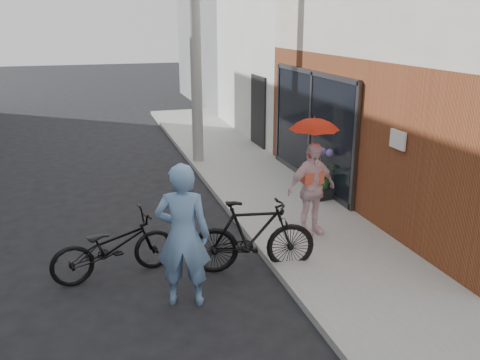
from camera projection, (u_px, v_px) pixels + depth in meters
name	position (u px, v px, depth m)	size (l,w,h in m)	color
ground	(213.00, 273.00, 7.69)	(80.00, 80.00, 0.00)	black
sidewalk	(291.00, 210.00, 10.08)	(2.20, 24.00, 0.12)	gray
curb	(235.00, 216.00, 9.76)	(0.12, 24.00, 0.12)	#9E9E99
plaster_building	(356.00, 25.00, 16.85)	(8.00, 6.00, 7.00)	white
east_building_far	(280.00, 24.00, 23.24)	(8.00, 8.00, 7.00)	slate
utility_pole	(195.00, 27.00, 12.42)	(0.28, 0.28, 7.00)	#9E9E99
officer	(183.00, 236.00, 6.62)	(0.72, 0.47, 1.97)	#6D94C2
bike_left	(114.00, 246.00, 7.47)	(0.64, 1.84, 0.97)	black
bike_right	(253.00, 236.00, 7.61)	(0.54, 1.90, 1.14)	black
kimono_woman	(311.00, 189.00, 8.61)	(0.95, 0.39, 1.62)	#FAD2DA
parasol	(314.00, 122.00, 8.26)	(0.78, 0.78, 0.69)	red
planter	(323.00, 192.00, 10.60)	(0.41, 0.41, 0.22)	black
potted_plant	(324.00, 175.00, 10.49)	(0.48, 0.42, 0.54)	#296629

